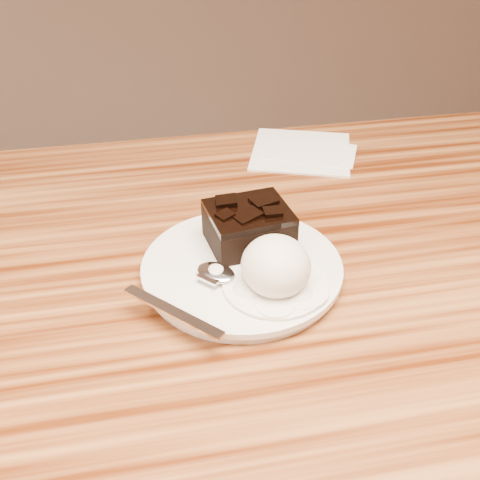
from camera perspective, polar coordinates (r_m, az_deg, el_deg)
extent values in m
cylinder|color=silver|center=(0.59, 0.19, -3.07)|extent=(0.21, 0.21, 0.02)
cube|color=black|center=(0.60, 0.87, 1.06)|extent=(0.09, 0.08, 0.04)
ellipsoid|color=silver|center=(0.54, 3.65, -2.63)|extent=(0.07, 0.07, 0.06)
cylinder|color=silver|center=(0.55, 3.56, -4.50)|extent=(0.10, 0.10, 0.00)
cube|color=white|center=(0.85, 6.22, 9.02)|extent=(0.18, 0.18, 0.01)
cube|color=black|center=(0.55, 2.64, -4.33)|extent=(0.01, 0.01, 0.00)
cube|color=black|center=(0.59, 4.13, -2.01)|extent=(0.01, 0.01, 0.00)
cube|color=black|center=(0.57, 3.78, -3.00)|extent=(0.01, 0.01, 0.00)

